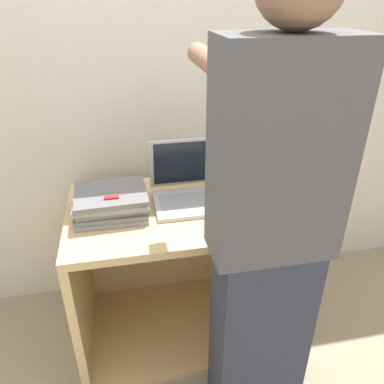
{
  "coord_description": "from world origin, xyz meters",
  "views": [
    {
      "loc": [
        -0.27,
        -1.12,
        1.61
      ],
      "look_at": [
        0.0,
        0.23,
        0.87
      ],
      "focal_mm": 35.0,
      "sensor_mm": 36.0,
      "label": 1
    }
  ],
  "objects": [
    {
      "name": "laptop_stack_left",
      "position": [
        -0.34,
        0.32,
        0.8
      ],
      "size": [
        0.31,
        0.27,
        0.11
      ],
      "color": "gray",
      "rests_on": "cart"
    },
    {
      "name": "cart",
      "position": [
        0.0,
        0.39,
        0.37
      ],
      "size": [
        1.08,
        0.65,
        0.75
      ],
      "color": "tan",
      "rests_on": "ground_plane"
    },
    {
      "name": "person",
      "position": [
        0.18,
        -0.17,
        0.88
      ],
      "size": [
        0.4,
        0.53,
        1.74
      ],
      "color": "#2D3342",
      "rests_on": "ground_plane"
    },
    {
      "name": "ground_plane",
      "position": [
        0.0,
        0.0,
        0.0
      ],
      "size": [
        12.0,
        12.0,
        0.0
      ],
      "primitive_type": "plane",
      "color": "gray"
    },
    {
      "name": "laptop_open",
      "position": [
        0.0,
        0.38,
        0.8
      ],
      "size": [
        0.3,
        0.31,
        0.27
      ],
      "color": "#B7B7BC",
      "rests_on": "cart"
    },
    {
      "name": "inventory_tag",
      "position": [
        -0.33,
        0.26,
        0.86
      ],
      "size": [
        0.06,
        0.02,
        0.01
      ],
      "color": "red",
      "rests_on": "laptop_stack_left"
    },
    {
      "name": "wall_back",
      "position": [
        0.0,
        0.75,
        1.2
      ],
      "size": [
        8.0,
        0.05,
        2.4
      ],
      "color": "beige",
      "rests_on": "ground_plane"
    },
    {
      "name": "laptop_stack_right",
      "position": [
        0.33,
        0.33,
        0.79
      ],
      "size": [
        0.32,
        0.28,
        0.09
      ],
      "color": "#B7B7BC",
      "rests_on": "cart"
    }
  ]
}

